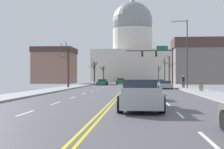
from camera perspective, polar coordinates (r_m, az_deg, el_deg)
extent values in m
cube|color=#4D4D52|center=(37.70, 2.25, -2.97)|extent=(14.00, 180.00, 0.06)
cube|color=yellow|center=(37.70, 2.06, -2.92)|extent=(0.10, 176.40, 0.00)
cube|color=yellow|center=(37.69, 2.43, -2.92)|extent=(0.10, 176.40, 0.00)
cube|color=silver|center=(8.71, 17.56, -11.53)|extent=(0.12, 2.20, 0.00)
cube|color=silver|center=(13.76, 12.69, -7.40)|extent=(0.12, 2.20, 0.00)
cube|color=silver|center=(18.90, 10.48, -5.48)|extent=(0.12, 2.20, 0.00)
cube|color=silver|center=(24.06, 9.23, -4.38)|extent=(0.12, 2.20, 0.00)
cube|color=silver|center=(29.24, 8.42, -3.66)|extent=(0.12, 2.20, 0.00)
cube|color=silver|center=(34.42, 7.85, -3.16)|extent=(0.12, 2.20, 0.00)
cube|color=silver|center=(39.61, 7.44, -2.80)|extent=(0.12, 2.20, 0.00)
cube|color=silver|center=(44.80, 7.12, -2.51)|extent=(0.12, 2.20, 0.00)
cube|color=silver|center=(49.99, 6.86, -2.29)|extent=(0.12, 2.20, 0.00)
cube|color=silver|center=(55.19, 6.66, -2.11)|extent=(0.12, 2.20, 0.00)
cube|color=silver|center=(60.38, 6.49, -1.95)|extent=(0.12, 2.20, 0.00)
cube|color=silver|center=(65.58, 6.34, -1.83)|extent=(0.12, 2.20, 0.00)
cube|color=silver|center=(70.77, 6.22, -1.72)|extent=(0.12, 2.20, 0.00)
cube|color=silver|center=(75.97, 6.12, -1.63)|extent=(0.12, 2.20, 0.00)
cube|color=silver|center=(81.17, 6.02, -1.54)|extent=(0.12, 2.20, 0.00)
cube|color=silver|center=(86.37, 5.94, -1.47)|extent=(0.12, 2.20, 0.00)
cube|color=silver|center=(91.56, 5.87, -1.41)|extent=(0.12, 2.20, 0.00)
cube|color=silver|center=(96.76, 5.81, -1.35)|extent=(0.12, 2.20, 0.00)
cube|color=silver|center=(101.96, 5.75, -1.30)|extent=(0.12, 2.20, 0.00)
cube|color=silver|center=(14.56, -15.99, -7.01)|extent=(0.12, 2.20, 0.00)
cube|color=silver|center=(19.48, -10.56, -5.33)|extent=(0.12, 2.20, 0.00)
cube|color=silver|center=(24.52, -7.35, -4.30)|extent=(0.12, 2.20, 0.00)
cube|color=silver|center=(29.62, -5.25, -3.62)|extent=(0.12, 2.20, 0.00)
cube|color=silver|center=(34.75, -3.77, -3.14)|extent=(0.12, 2.20, 0.00)
cube|color=silver|center=(39.89, -2.67, -2.78)|extent=(0.12, 2.20, 0.00)
cube|color=silver|center=(45.05, -1.82, -2.50)|extent=(0.12, 2.20, 0.00)
cube|color=silver|center=(50.22, -1.15, -2.28)|extent=(0.12, 2.20, 0.00)
cube|color=silver|center=(55.39, -0.60, -2.10)|extent=(0.12, 2.20, 0.00)
cube|color=silver|center=(60.57, -0.15, -1.95)|extent=(0.12, 2.20, 0.00)
cube|color=silver|center=(65.75, 0.23, -1.83)|extent=(0.12, 2.20, 0.00)
cube|color=silver|center=(70.93, 0.56, -1.72)|extent=(0.12, 2.20, 0.00)
cube|color=silver|center=(76.12, 0.84, -1.62)|extent=(0.12, 2.20, 0.00)
cube|color=silver|center=(81.31, 1.08, -1.54)|extent=(0.12, 2.20, 0.00)
cube|color=silver|center=(86.49, 1.30, -1.47)|extent=(0.12, 2.20, 0.00)
cube|color=silver|center=(91.69, 1.49, -1.41)|extent=(0.12, 2.20, 0.00)
cube|color=silver|center=(96.88, 1.66, -1.35)|extent=(0.12, 2.20, 0.00)
cube|color=silver|center=(102.07, 1.82, -1.30)|extent=(0.12, 2.20, 0.00)
cube|color=#959595|center=(38.29, 15.08, -2.77)|extent=(3.00, 180.00, 0.14)
cube|color=#959595|center=(38.99, -10.35, -2.73)|extent=(3.00, 180.00, 0.14)
cylinder|color=#28282D|center=(51.95, 11.31, 1.42)|extent=(0.22, 0.22, 6.31)
cylinder|color=#28282D|center=(51.80, 7.01, 4.48)|extent=(7.80, 0.16, 0.16)
cube|color=black|center=(51.82, 8.31, 3.86)|extent=(0.32, 0.28, 0.92)
sphere|color=red|center=(51.68, 8.32, 4.18)|extent=(0.22, 0.22, 0.22)
sphere|color=#332B05|center=(51.66, 8.32, 3.87)|extent=(0.22, 0.22, 0.22)
sphere|color=black|center=(51.64, 8.32, 3.56)|extent=(0.22, 0.22, 0.22)
cube|color=black|center=(51.72, 5.71, 3.86)|extent=(0.32, 0.28, 0.92)
sphere|color=red|center=(51.58, 5.71, 4.19)|extent=(0.22, 0.22, 0.22)
sphere|color=#332B05|center=(51.56, 5.71, 3.88)|extent=(0.22, 0.22, 0.22)
sphere|color=black|center=(51.54, 5.71, 3.57)|extent=(0.22, 0.22, 0.22)
cube|color=#146033|center=(51.99, 9.42, 4.96)|extent=(1.90, 0.06, 0.70)
cylinder|color=#333338|center=(40.98, 13.97, 3.77)|extent=(0.14, 0.14, 8.98)
cylinder|color=#333338|center=(41.38, 12.70, 9.78)|extent=(1.81, 0.09, 0.09)
cube|color=#B2B2AD|center=(41.26, 11.44, 9.71)|extent=(0.56, 0.24, 0.16)
cube|color=beige|center=(113.61, 3.87, 1.59)|extent=(28.45, 21.93, 11.10)
cylinder|color=beige|center=(114.35, 3.87, 6.48)|extent=(14.64, 14.64, 8.40)
sphere|color=gray|center=(115.36, 3.87, 9.84)|extent=(14.93, 14.93, 14.93)
cube|color=#9EA3A8|center=(48.43, 8.74, -1.80)|extent=(1.86, 4.72, 0.61)
cube|color=#232D38|center=(48.14, 8.77, -1.19)|extent=(1.60, 2.37, 0.44)
cylinder|color=black|center=(49.81, 7.57, -1.93)|extent=(0.23, 0.64, 0.64)
cylinder|color=black|center=(49.96, 9.61, -1.92)|extent=(0.23, 0.64, 0.64)
cylinder|color=black|center=(46.91, 7.81, -2.03)|extent=(0.23, 0.64, 0.64)
cylinder|color=black|center=(47.07, 9.97, -2.02)|extent=(0.23, 0.64, 0.64)
cube|color=#9EA3A8|center=(42.44, 9.80, -2.04)|extent=(1.85, 4.46, 0.56)
cube|color=#232D38|center=(42.05, 9.86, -1.41)|extent=(1.56, 1.96, 0.39)
cylinder|color=black|center=(43.71, 8.47, -2.15)|extent=(0.24, 0.65, 0.64)
cylinder|color=black|center=(43.91, 10.68, -2.14)|extent=(0.24, 0.65, 0.64)
cylinder|color=black|center=(40.99, 8.85, -2.27)|extent=(0.24, 0.65, 0.64)
cylinder|color=black|center=(41.21, 11.21, -2.26)|extent=(0.24, 0.65, 0.64)
cube|color=black|center=(35.28, 5.10, -2.28)|extent=(1.80, 4.50, 0.70)
cube|color=#232D38|center=(35.07, 5.11, -1.34)|extent=(1.58, 2.24, 0.46)
cylinder|color=black|center=(36.69, 3.70, -2.50)|extent=(0.22, 0.64, 0.64)
cylinder|color=black|center=(36.69, 6.49, -2.50)|extent=(0.22, 0.64, 0.64)
cylinder|color=black|center=(33.90, 3.60, -2.67)|extent=(0.22, 0.64, 0.64)
cylinder|color=black|center=(33.91, 6.62, -2.67)|extent=(0.22, 0.64, 0.64)
cube|color=#B71414|center=(28.80, 5.15, -2.78)|extent=(1.97, 4.52, 0.63)
cube|color=#232D38|center=(28.54, 5.14, -1.74)|extent=(1.69, 2.02, 0.43)
cylinder|color=black|center=(30.22, 3.39, -2.96)|extent=(0.23, 0.64, 0.64)
cylinder|color=black|center=(30.20, 6.96, -2.96)|extent=(0.23, 0.64, 0.64)
cylinder|color=black|center=(27.45, 3.15, -3.22)|extent=(0.23, 0.64, 0.64)
cylinder|color=black|center=(27.42, 7.09, -3.22)|extent=(0.23, 0.64, 0.64)
cube|color=black|center=(22.86, 5.49, -3.41)|extent=(1.89, 4.73, 0.63)
cube|color=#232D38|center=(22.48, 5.52, -2.17)|extent=(1.63, 2.33, 0.39)
cylinder|color=black|center=(24.32, 3.25, -3.59)|extent=(0.23, 0.64, 0.64)
cylinder|color=black|center=(24.37, 7.50, -3.58)|extent=(0.23, 0.64, 0.64)
cylinder|color=black|center=(21.41, 3.19, -4.03)|extent=(0.23, 0.64, 0.64)
cylinder|color=black|center=(21.47, 8.02, -4.02)|extent=(0.23, 0.64, 0.64)
cube|color=#ADB2B7|center=(15.66, 5.31, -4.38)|extent=(1.97, 5.41, 0.75)
cube|color=#1E2833|center=(16.38, 5.25, -1.92)|extent=(1.77, 1.85, 0.56)
cube|color=#ADB2B7|center=(13.00, 5.57, -3.07)|extent=(1.75, 0.12, 0.22)
cylinder|color=black|center=(17.29, 2.02, -4.64)|extent=(0.29, 0.80, 0.80)
cylinder|color=black|center=(17.33, 8.35, -4.63)|extent=(0.29, 0.80, 0.80)
cylinder|color=black|center=(14.07, 1.56, -5.63)|extent=(0.29, 0.80, 0.80)
cylinder|color=black|center=(14.12, 9.35, -5.60)|extent=(0.29, 0.80, 0.80)
cube|color=#1E7247|center=(59.06, -1.84, -1.57)|extent=(1.82, 4.25, 0.57)
cube|color=#232D38|center=(59.43, -1.79, -1.09)|extent=(1.57, 1.90, 0.41)
cylinder|color=black|center=(57.66, -1.14, -1.72)|extent=(0.23, 0.64, 0.64)
cylinder|color=black|center=(57.89, -2.87, -1.71)|extent=(0.23, 0.64, 0.64)
cylinder|color=black|center=(60.26, -0.85, -1.66)|extent=(0.23, 0.64, 0.64)
cylinder|color=black|center=(60.48, -2.51, -1.65)|extent=(0.23, 0.64, 0.64)
cube|color=#1E7247|center=(67.00, 1.69, -1.37)|extent=(1.85, 4.56, 0.70)
cube|color=#232D38|center=(67.28, 1.71, -0.88)|extent=(1.58, 2.24, 0.44)
cylinder|color=black|center=(65.55, 2.36, -1.55)|extent=(0.24, 0.65, 0.64)
cylinder|color=black|center=(65.68, 0.84, -1.55)|extent=(0.24, 0.65, 0.64)
cylinder|color=black|center=(68.34, 2.51, -1.50)|extent=(0.24, 0.65, 0.64)
cylinder|color=black|center=(68.47, 1.05, -1.50)|extent=(0.24, 0.65, 0.64)
cube|color=#8C6656|center=(73.17, -10.69, 1.16)|extent=(9.03, 8.38, 7.23)
cube|color=#47332D|center=(73.41, -10.69, 4.46)|extent=(9.39, 8.72, 1.22)
cube|color=slate|center=(67.95, 16.22, 1.47)|extent=(11.26, 7.17, 7.68)
cube|color=#47332D|center=(68.28, 16.22, 5.59)|extent=(11.72, 7.45, 2.12)
cylinder|color=brown|center=(63.97, 10.72, 0.86)|extent=(0.35, 0.35, 5.80)
cylinder|color=brown|center=(64.46, 10.19, 2.13)|extent=(1.20, 1.09, 0.92)
cylinder|color=brown|center=(64.31, 10.69, 2.75)|extent=(0.11, 0.60, 0.93)
cylinder|color=brown|center=(63.60, 11.23, 1.66)|extent=(1.12, 1.01, 0.95)
cylinder|color=brown|center=(64.57, 10.45, 3.05)|extent=(0.63, 1.17, 1.41)
cylinder|color=brown|center=(64.49, 11.10, 1.74)|extent=(1.06, 1.01, 0.72)
cylinder|color=#4C3D2D|center=(86.07, -1.61, 0.08)|extent=(0.39, 0.39, 4.41)
cylinder|color=#4C3D2D|center=(85.88, -1.78, 1.05)|extent=(0.54, 0.57, 0.96)
cylinder|color=#4C3D2D|center=(86.75, -2.00, 1.04)|extent=(1.37, 1.24, 0.94)
cylinder|color=#4C3D2D|center=(85.86, -1.37, 1.50)|extent=(0.89, 0.55, 1.10)
cylinder|color=#4C3D2D|center=(86.63, -1.78, 1.12)|extent=(0.74, 1.11, 1.13)
cylinder|color=#4C3D2D|center=(85.68, -1.37, 1.00)|extent=(0.91, 0.86, 0.75)
cylinder|color=#4C3D2D|center=(85.80, -1.84, 0.81)|extent=(0.74, 0.76, 1.00)
cylinder|color=#4C3D2D|center=(85.60, -1.95, 1.17)|extent=(1.01, 1.20, 0.97)
cylinder|color=brown|center=(76.43, 9.89, 0.76)|extent=(0.29, 0.29, 6.06)
cylinder|color=brown|center=(76.09, 9.92, 1.79)|extent=(0.13, 0.83, 0.80)
cylinder|color=brown|center=(75.78, 9.87, 2.23)|extent=(0.26, 1.47, 1.12)
cylinder|color=brown|center=(77.14, 10.21, 2.04)|extent=(1.07, 1.31, 1.04)
cylinder|color=brown|center=(76.37, 9.62, 2.20)|extent=(0.81, 0.27, 1.23)
cylinder|color=brown|center=(76.85, 9.83, 2.89)|extent=(0.20, 0.73, 1.17)
cylinder|color=#423328|center=(74.15, -3.33, 0.40)|extent=(0.35, 0.35, 5.06)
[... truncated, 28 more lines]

